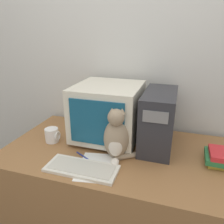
# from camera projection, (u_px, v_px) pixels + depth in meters

# --- Properties ---
(wall_back) EXTENTS (7.00, 0.05, 2.50)m
(wall_back) POSITION_uv_depth(u_px,v_px,m) (136.00, 68.00, 1.75)
(wall_back) COLOR silver
(wall_back) RESTS_ON ground_plane
(desk) EXTENTS (1.56, 0.84, 0.77)m
(desk) POSITION_uv_depth(u_px,v_px,m) (118.00, 195.00, 1.62)
(desk) COLOR olive
(desk) RESTS_ON ground_plane
(crt_monitor) EXTENTS (0.46, 0.47, 0.41)m
(crt_monitor) POSITION_uv_depth(u_px,v_px,m) (108.00, 112.00, 1.58)
(crt_monitor) COLOR beige
(crt_monitor) RESTS_ON desk
(computer_tower) EXTENTS (0.21, 0.46, 0.39)m
(computer_tower) POSITION_uv_depth(u_px,v_px,m) (158.00, 120.00, 1.48)
(computer_tower) COLOR #28282D
(computer_tower) RESTS_ON desk
(keyboard) EXTENTS (0.42, 0.18, 0.02)m
(keyboard) POSITION_uv_depth(u_px,v_px,m) (82.00, 168.00, 1.27)
(keyboard) COLOR silver
(keyboard) RESTS_ON desk
(cat) EXTENTS (0.25, 0.22, 0.34)m
(cat) POSITION_uv_depth(u_px,v_px,m) (116.00, 137.00, 1.35)
(cat) COLOR gray
(cat) RESTS_ON desk
(book_stack) EXTENTS (0.16, 0.19, 0.09)m
(book_stack) POSITION_uv_depth(u_px,v_px,m) (219.00, 157.00, 1.32)
(book_stack) COLOR gold
(book_stack) RESTS_ON desk
(pen) EXTENTS (0.12, 0.07, 0.01)m
(pen) POSITION_uv_depth(u_px,v_px,m) (83.00, 156.00, 1.41)
(pen) COLOR navy
(pen) RESTS_ON desk
(paper_sheet) EXTENTS (0.26, 0.33, 0.00)m
(paper_sheet) POSITION_uv_depth(u_px,v_px,m) (96.00, 167.00, 1.30)
(paper_sheet) COLOR white
(paper_sheet) RESTS_ON desk
(mug) EXTENTS (0.10, 0.10, 0.10)m
(mug) POSITION_uv_depth(u_px,v_px,m) (52.00, 135.00, 1.58)
(mug) COLOR white
(mug) RESTS_ON desk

